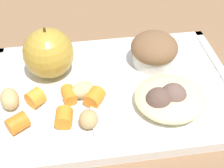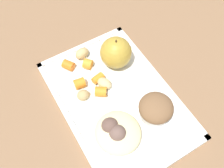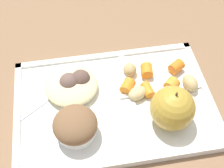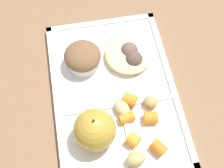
# 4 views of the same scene
# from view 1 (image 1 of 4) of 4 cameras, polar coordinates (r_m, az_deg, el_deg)

# --- Properties ---
(ground) EXTENTS (6.00, 6.00, 0.00)m
(ground) POSITION_cam_1_polar(r_m,az_deg,el_deg) (0.50, 0.17, -1.93)
(ground) COLOR #846042
(lunch_tray) EXTENTS (0.38, 0.25, 0.02)m
(lunch_tray) POSITION_cam_1_polar(r_m,az_deg,el_deg) (0.50, 0.07, -1.40)
(lunch_tray) COLOR white
(lunch_tray) RESTS_ON ground
(green_apple) EXTENTS (0.08, 0.08, 0.09)m
(green_apple) POSITION_cam_1_polar(r_m,az_deg,el_deg) (0.51, -11.44, 5.50)
(green_apple) COLOR #B79333
(green_apple) RESTS_ON lunch_tray
(bran_muffin) EXTENTS (0.08, 0.08, 0.06)m
(bran_muffin) POSITION_cam_1_polar(r_m,az_deg,el_deg) (0.53, 7.63, 6.08)
(bran_muffin) COLOR silver
(bran_muffin) RESTS_ON lunch_tray
(carrot_slice_small) EXTENTS (0.03, 0.03, 0.02)m
(carrot_slice_small) POSITION_cam_1_polar(r_m,az_deg,el_deg) (0.44, -8.71, -6.03)
(carrot_slice_small) COLOR orange
(carrot_slice_small) RESTS_ON lunch_tray
(carrot_slice_large) EXTENTS (0.04, 0.04, 0.02)m
(carrot_slice_large) POSITION_cam_1_polar(r_m,az_deg,el_deg) (0.46, -3.18, -2.43)
(carrot_slice_large) COLOR orange
(carrot_slice_large) RESTS_ON lunch_tray
(carrot_slice_back) EXTENTS (0.02, 0.03, 0.02)m
(carrot_slice_back) POSITION_cam_1_polar(r_m,az_deg,el_deg) (0.48, -7.81, -1.96)
(carrot_slice_back) COLOR orange
(carrot_slice_back) RESTS_ON lunch_tray
(carrot_slice_tilted) EXTENTS (0.04, 0.03, 0.02)m
(carrot_slice_tilted) POSITION_cam_1_polar(r_m,az_deg,el_deg) (0.45, -16.75, -6.78)
(carrot_slice_tilted) COLOR orange
(carrot_slice_tilted) RESTS_ON lunch_tray
(carrot_slice_edge) EXTENTS (0.03, 0.03, 0.03)m
(carrot_slice_edge) POSITION_cam_1_polar(r_m,az_deg,el_deg) (0.48, -13.73, -2.44)
(carrot_slice_edge) COLOR orange
(carrot_slice_edge) RESTS_ON lunch_tray
(potato_chunk_corner) EXTENTS (0.05, 0.04, 0.02)m
(potato_chunk_corner) POSITION_cam_1_polar(r_m,az_deg,el_deg) (0.48, -5.28, -1.04)
(potato_chunk_corner) COLOR tan
(potato_chunk_corner) RESTS_ON lunch_tray
(potato_chunk_wedge) EXTENTS (0.03, 0.04, 0.03)m
(potato_chunk_wedge) POSITION_cam_1_polar(r_m,az_deg,el_deg) (0.48, -18.07, -2.56)
(potato_chunk_wedge) COLOR tan
(potato_chunk_wedge) RESTS_ON lunch_tray
(potato_chunk_large) EXTENTS (0.03, 0.03, 0.02)m
(potato_chunk_large) POSITION_cam_1_polar(r_m,az_deg,el_deg) (0.44, -4.26, -6.36)
(potato_chunk_large) COLOR tan
(potato_chunk_large) RESTS_ON lunch_tray
(egg_noodle_pile) EXTENTS (0.10, 0.10, 0.03)m
(egg_noodle_pile) POSITION_cam_1_polar(r_m,az_deg,el_deg) (0.47, 10.41, -2.45)
(egg_noodle_pile) COLOR beige
(egg_noodle_pile) RESTS_ON lunch_tray
(meatball_center) EXTENTS (0.03, 0.03, 0.03)m
(meatball_center) POSITION_cam_1_polar(r_m,az_deg,el_deg) (0.46, 8.24, -3.49)
(meatball_center) COLOR brown
(meatball_center) RESTS_ON lunch_tray
(meatball_side) EXTENTS (0.04, 0.04, 0.04)m
(meatball_side) POSITION_cam_1_polar(r_m,az_deg,el_deg) (0.46, 11.03, -2.17)
(meatball_side) COLOR brown
(meatball_side) RESTS_ON lunch_tray
(meatball_front) EXTENTS (0.04, 0.04, 0.04)m
(meatball_front) POSITION_cam_1_polar(r_m,az_deg,el_deg) (0.45, 8.44, -2.97)
(meatball_front) COLOR brown
(meatball_front) RESTS_ON lunch_tray
(plastic_fork) EXTENTS (0.14, 0.10, 0.00)m
(plastic_fork) POSITION_cam_1_polar(r_m,az_deg,el_deg) (0.49, 13.50, -2.70)
(plastic_fork) COLOR silver
(plastic_fork) RESTS_ON lunch_tray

